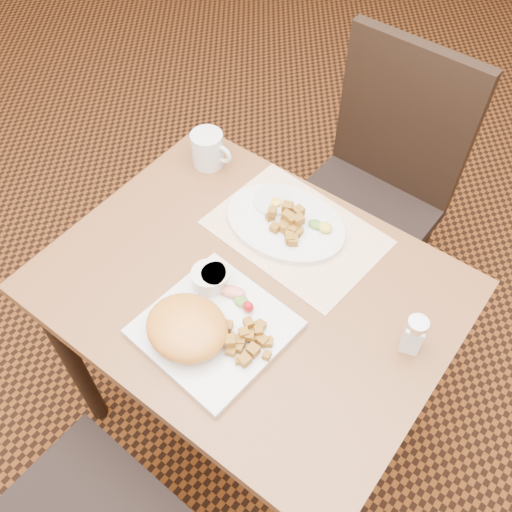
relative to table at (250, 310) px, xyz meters
The scene contains 15 objects.
ground 0.64m from the table, ahead, with size 8.00×8.00×0.00m, color black.
table is the anchor object (origin of this frame).
chair_far 0.66m from the table, 90.84° to the left, with size 0.43×0.44×0.97m.
placemat 0.22m from the table, 90.64° to the left, with size 0.40×0.28×0.00m, color white.
plate_square 0.18m from the table, 83.82° to the right, with size 0.28×0.28×0.02m, color silver.
plate_oval 0.23m from the table, 100.56° to the left, with size 0.30×0.23×0.02m, color silver, non-canonical shape.
hollandaise_mound 0.25m from the table, 95.08° to the right, with size 0.18×0.16×0.07m.
ramekin 0.17m from the table, 135.86° to the right, with size 0.08×0.08×0.04m.
garnish_sq 0.15m from the table, 77.31° to the right, with size 0.10×0.05×0.03m.
fried_egg 0.28m from the table, 113.25° to the left, with size 0.10×0.10×0.02m.
garnish_ov 0.27m from the table, 78.04° to the left, with size 0.07×0.04×0.02m.
salt_shaker 0.40m from the table, 11.76° to the left, with size 0.05×0.05×0.10m.
coffee_mug 0.44m from the table, 142.74° to the left, with size 0.12×0.08×0.10m.
home_fries_sq 0.21m from the table, 53.70° to the right, with size 0.13×0.11×0.04m.
home_fries_ov 0.23m from the table, 95.27° to the left, with size 0.12×0.10×0.04m.
Camera 1 is at (0.46, -0.58, 1.81)m, focal length 40.00 mm.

